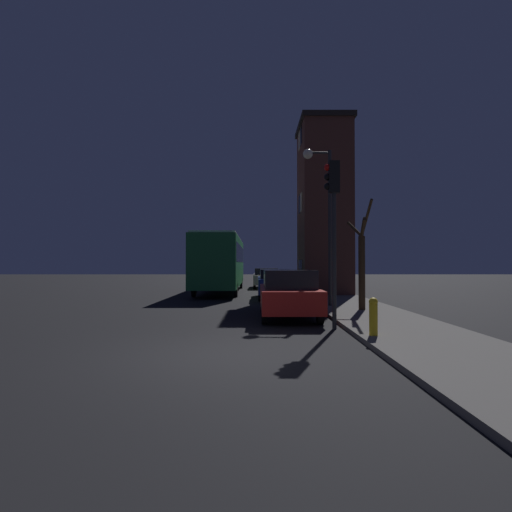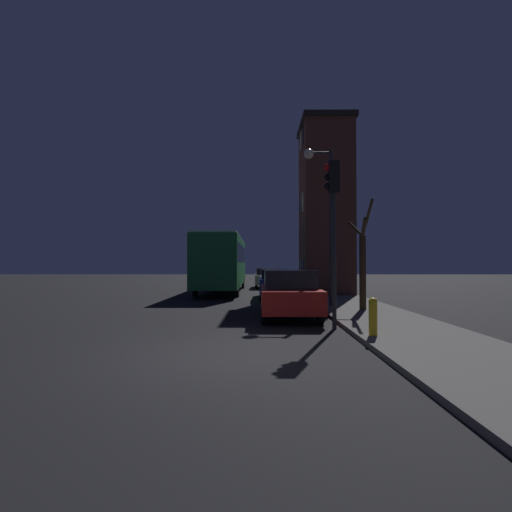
% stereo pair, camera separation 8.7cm
% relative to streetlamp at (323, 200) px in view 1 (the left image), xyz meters
% --- Properties ---
extents(ground_plane, '(120.00, 120.00, 0.00)m').
position_rel_streetlamp_xyz_m(ground_plane, '(-3.47, -8.26, -4.46)').
color(ground_plane, black).
extents(sidewalk, '(3.06, 60.00, 0.12)m').
position_rel_streetlamp_xyz_m(sidewalk, '(1.28, -8.26, -4.40)').
color(sidewalk, '#514F4C').
rests_on(sidewalk, ground).
extents(brick_building, '(3.00, 4.25, 10.15)m').
position_rel_streetlamp_xyz_m(brick_building, '(1.32, 7.41, 0.76)').
color(brick_building, brown).
rests_on(brick_building, sidewalk).
extents(streetlamp, '(1.17, 0.41, 6.45)m').
position_rel_streetlamp_xyz_m(streetlamp, '(0.00, 0.00, 0.00)').
color(streetlamp, '#28282B').
rests_on(streetlamp, sidewalk).
extents(traffic_light, '(0.43, 0.24, 4.75)m').
position_rel_streetlamp_xyz_m(traffic_light, '(-0.54, -5.11, -1.08)').
color(traffic_light, '#28282B').
rests_on(traffic_light, ground).
extents(bare_tree, '(0.81, 2.18, 3.96)m').
position_rel_streetlamp_xyz_m(bare_tree, '(1.24, -1.47, -2.48)').
color(bare_tree, '#382819').
rests_on(bare_tree, sidewalk).
extents(bus, '(2.52, 11.82, 3.54)m').
position_rel_streetlamp_xyz_m(bus, '(-4.99, 9.46, -2.35)').
color(bus, '#1E6B33').
rests_on(bus, ground).
extents(car_near_lane, '(1.87, 4.56, 1.63)m').
position_rel_streetlamp_xyz_m(car_near_lane, '(-1.62, -2.77, -3.62)').
color(car_near_lane, '#B21E19').
rests_on(car_near_lane, ground).
extents(car_mid_lane, '(1.79, 4.77, 1.55)m').
position_rel_streetlamp_xyz_m(car_mid_lane, '(-1.71, 4.60, -3.63)').
color(car_mid_lane, navy).
rests_on(car_mid_lane, ground).
extents(car_far_lane, '(1.89, 4.36, 1.49)m').
position_rel_streetlamp_xyz_m(car_far_lane, '(-1.97, 13.84, -3.68)').
color(car_far_lane, beige).
rests_on(car_far_lane, ground).
extents(fire_hydrant, '(0.21, 0.21, 0.91)m').
position_rel_streetlamp_xyz_m(fire_hydrant, '(0.10, -6.78, -3.86)').
color(fire_hydrant, gold).
rests_on(fire_hydrant, sidewalk).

